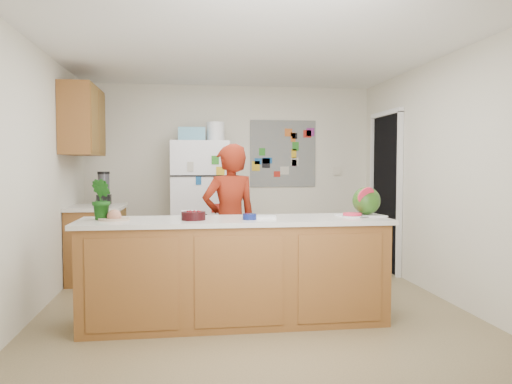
{
  "coord_description": "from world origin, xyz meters",
  "views": [
    {
      "loc": [
        -0.61,
        -4.8,
        1.38
      ],
      "look_at": [
        0.08,
        0.2,
        1.11
      ],
      "focal_mm": 35.0,
      "sensor_mm": 36.0,
      "label": 1
    }
  ],
  "objects": [
    {
      "name": "floor",
      "position": [
        0.0,
        0.0,
        -0.01
      ],
      "size": [
        4.0,
        4.5,
        0.02
      ],
      "primitive_type": "cube",
      "color": "brown",
      "rests_on": "ground"
    },
    {
      "name": "wall_back",
      "position": [
        0.0,
        2.26,
        1.25
      ],
      "size": [
        4.0,
        0.02,
        2.5
      ],
      "primitive_type": "cube",
      "color": "beige",
      "rests_on": "ground"
    },
    {
      "name": "wall_left",
      "position": [
        -2.01,
        0.0,
        1.25
      ],
      "size": [
        0.02,
        4.5,
        2.5
      ],
      "primitive_type": "cube",
      "color": "beige",
      "rests_on": "ground"
    },
    {
      "name": "wall_right",
      "position": [
        2.01,
        0.0,
        1.25
      ],
      "size": [
        0.02,
        4.5,
        2.5
      ],
      "primitive_type": "cube",
      "color": "beige",
      "rests_on": "ground"
    },
    {
      "name": "ceiling",
      "position": [
        0.0,
        0.0,
        2.51
      ],
      "size": [
        4.0,
        4.5,
        0.02
      ],
      "primitive_type": "cube",
      "color": "white",
      "rests_on": "wall_back"
    },
    {
      "name": "doorway",
      "position": [
        1.99,
        1.45,
        1.02
      ],
      "size": [
        0.03,
        0.85,
        2.04
      ],
      "primitive_type": "cube",
      "color": "black",
      "rests_on": "ground"
    },
    {
      "name": "peninsula_base",
      "position": [
        -0.2,
        -0.5,
        0.44
      ],
      "size": [
        2.6,
        0.62,
        0.88
      ],
      "primitive_type": "cube",
      "color": "brown",
      "rests_on": "floor"
    },
    {
      "name": "peninsula_top",
      "position": [
        -0.2,
        -0.5,
        0.9
      ],
      "size": [
        2.68,
        0.7,
        0.04
      ],
      "primitive_type": "cube",
      "color": "silver",
      "rests_on": "peninsula_base"
    },
    {
      "name": "side_counter_base",
      "position": [
        -1.69,
        1.35,
        0.43
      ],
      "size": [
        0.6,
        0.8,
        0.86
      ],
      "primitive_type": "cube",
      "color": "brown",
      "rests_on": "floor"
    },
    {
      "name": "side_counter_top",
      "position": [
        -1.69,
        1.35,
        0.88
      ],
      "size": [
        0.64,
        0.84,
        0.04
      ],
      "primitive_type": "cube",
      "color": "silver",
      "rests_on": "side_counter_base"
    },
    {
      "name": "upper_cabinets",
      "position": [
        -1.82,
        1.3,
        1.9
      ],
      "size": [
        0.35,
        1.0,
        0.8
      ],
      "primitive_type": "cube",
      "color": "brown",
      "rests_on": "wall_left"
    },
    {
      "name": "refrigerator",
      "position": [
        -0.45,
        1.88,
        0.85
      ],
      "size": [
        0.75,
        0.7,
        1.7
      ],
      "primitive_type": "cube",
      "color": "silver",
      "rests_on": "floor"
    },
    {
      "name": "fridge_top_bin",
      "position": [
        -0.55,
        1.88,
        1.79
      ],
      "size": [
        0.35,
        0.28,
        0.18
      ],
      "primitive_type": "cube",
      "color": "#5999B2",
      "rests_on": "refrigerator"
    },
    {
      "name": "photo_collage",
      "position": [
        0.75,
        2.24,
        1.55
      ],
      "size": [
        0.95,
        0.01,
        0.95
      ],
      "primitive_type": "cube",
      "color": "slate",
      "rests_on": "wall_back"
    },
    {
      "name": "person",
      "position": [
        -0.19,
        0.25,
        0.8
      ],
      "size": [
        0.67,
        0.53,
        1.6
      ],
      "primitive_type": "imported",
      "rotation": [
        0.0,
        0.0,
        3.43
      ],
      "color": "maroon",
      "rests_on": "floor"
    },
    {
      "name": "blender_appliance",
      "position": [
        -1.64,
        1.58,
        1.09
      ],
      "size": [
        0.14,
        0.14,
        0.38
      ],
      "primitive_type": "cylinder",
      "color": "black",
      "rests_on": "side_counter_top"
    },
    {
      "name": "cutting_board",
      "position": [
        0.95,
        -0.45,
        0.93
      ],
      "size": [
        0.42,
        0.34,
        0.01
      ],
      "primitive_type": "cube",
      "rotation": [
        0.0,
        0.0,
        0.12
      ],
      "color": "silver",
      "rests_on": "peninsula_top"
    },
    {
      "name": "watermelon",
      "position": [
        1.01,
        -0.43,
        1.06
      ],
      "size": [
        0.25,
        0.25,
        0.25
      ],
      "primitive_type": "sphere",
      "color": "#2A601B",
      "rests_on": "cutting_board"
    },
    {
      "name": "watermelon_slice",
      "position": [
        0.85,
        -0.5,
        0.94
      ],
      "size": [
        0.17,
        0.17,
        0.02
      ],
      "primitive_type": "cylinder",
      "color": "red",
      "rests_on": "cutting_board"
    },
    {
      "name": "cherry_bowl",
      "position": [
        -0.56,
        -0.57,
        0.96
      ],
      "size": [
        0.26,
        0.26,
        0.07
      ],
      "primitive_type": "cylinder",
      "rotation": [
        0.0,
        0.0,
        -0.39
      ],
      "color": "black",
      "rests_on": "peninsula_top"
    },
    {
      "name": "white_bowl",
      "position": [
        -0.58,
        -0.36,
        0.95
      ],
      "size": [
        0.21,
        0.21,
        0.06
      ],
      "primitive_type": "cylinder",
      "rotation": [
        0.0,
        0.0,
        0.26
      ],
      "color": "white",
      "rests_on": "peninsula_top"
    },
    {
      "name": "cobalt_bowl",
      "position": [
        -0.09,
        -0.6,
        0.95
      ],
      "size": [
        0.13,
        0.13,
        0.05
      ],
      "primitive_type": "cylinder",
      "rotation": [
        0.0,
        0.0,
        -0.09
      ],
      "color": "#0D1755",
      "rests_on": "peninsula_top"
    },
    {
      "name": "plate",
      "position": [
        -1.23,
        -0.48,
        0.93
      ],
      "size": [
        0.33,
        0.33,
        0.02
      ],
      "primitive_type": "cylinder",
      "rotation": [
        0.0,
        0.0,
        -0.34
      ],
      "color": "tan",
      "rests_on": "peninsula_top"
    },
    {
      "name": "paper_towel",
      "position": [
        0.06,
        -0.54,
        0.93
      ],
      "size": [
        0.21,
        0.19,
        0.02
      ],
      "primitive_type": "cube",
      "rotation": [
        0.0,
        0.0,
        -0.14
      ],
      "color": "white",
      "rests_on": "peninsula_top"
    },
    {
      "name": "keys",
      "position": [
        0.93,
        -0.6,
        0.93
      ],
      "size": [
        0.09,
        0.05,
        0.01
      ],
      "primitive_type": "cube",
      "rotation": [
        0.0,
        0.0,
        0.24
      ],
      "color": "gray",
      "rests_on": "peninsula_top"
    },
    {
      "name": "potted_plant",
      "position": [
        -1.33,
        -0.45,
        1.09
      ],
      "size": [
        0.24,
        0.25,
        0.35
      ],
      "primitive_type": "imported",
      "rotation": [
        0.0,
        0.0,
        5.34
      ],
      "color": "#14430E",
      "rests_on": "peninsula_top"
    }
  ]
}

